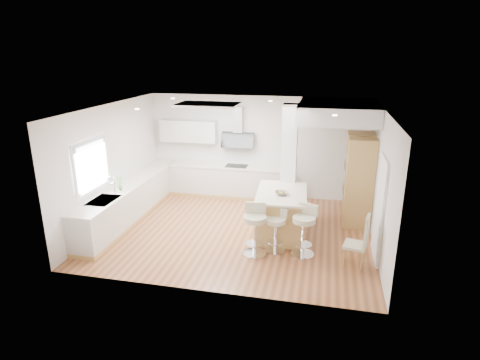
% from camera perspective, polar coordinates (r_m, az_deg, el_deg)
% --- Properties ---
extents(ground, '(6.00, 6.00, 0.00)m').
position_cam_1_polar(ground, '(9.29, -0.46, -7.18)').
color(ground, '#A3643C').
rests_on(ground, ground).
extents(ceiling, '(6.00, 5.00, 0.02)m').
position_cam_1_polar(ceiling, '(9.29, -0.46, -7.18)').
color(ceiling, silver).
rests_on(ceiling, ground).
extents(wall_back, '(6.00, 0.04, 2.80)m').
position_cam_1_polar(wall_back, '(11.16, 2.36, 4.74)').
color(wall_back, silver).
rests_on(wall_back, ground).
extents(wall_left, '(0.04, 5.00, 2.80)m').
position_cam_1_polar(wall_left, '(9.87, -17.74, 2.14)').
color(wall_left, silver).
rests_on(wall_left, ground).
extents(wall_right, '(0.04, 5.00, 2.80)m').
position_cam_1_polar(wall_right, '(8.66, 19.26, -0.16)').
color(wall_right, silver).
rests_on(wall_right, ground).
extents(skylight, '(4.10, 2.10, 0.06)m').
position_cam_1_polar(skylight, '(9.27, -4.52, 10.62)').
color(skylight, white).
rests_on(skylight, ground).
extents(window_left, '(0.06, 1.28, 1.07)m').
position_cam_1_polar(window_left, '(9.03, -20.45, 2.38)').
color(window_left, white).
rests_on(window_left, ground).
extents(doorway_right, '(0.05, 1.00, 2.10)m').
position_cam_1_polar(doorway_right, '(8.23, 19.24, -4.06)').
color(doorway_right, '#453E36').
rests_on(doorway_right, ground).
extents(counter_left, '(0.63, 4.50, 1.35)m').
position_cam_1_polar(counter_left, '(10.20, -15.15, -2.69)').
color(counter_left, tan).
rests_on(counter_left, ground).
extents(counter_back, '(3.62, 0.63, 2.50)m').
position_cam_1_polar(counter_back, '(11.27, -2.51, 1.16)').
color(counter_back, tan).
rests_on(counter_back, ground).
extents(pillar, '(0.35, 0.35, 2.80)m').
position_cam_1_polar(pillar, '(9.53, 6.96, 2.33)').
color(pillar, white).
rests_on(pillar, ground).
extents(soffit, '(1.78, 2.20, 0.40)m').
position_cam_1_polar(soffit, '(9.70, 13.76, 9.47)').
color(soffit, silver).
rests_on(soffit, ground).
extents(oven_column, '(0.63, 1.21, 2.10)m').
position_cam_1_polar(oven_column, '(9.90, 16.45, 0.18)').
color(oven_column, tan).
rests_on(oven_column, ground).
extents(peninsula, '(1.18, 1.69, 1.06)m').
position_cam_1_polar(peninsula, '(9.00, 5.87, -4.66)').
color(peninsula, tan).
rests_on(peninsula, ground).
extents(bar_stool_a, '(0.54, 0.54, 1.07)m').
position_cam_1_polar(bar_stool_a, '(8.03, 2.15, -6.67)').
color(bar_stool_a, silver).
rests_on(bar_stool_a, ground).
extents(bar_stool_b, '(0.55, 0.55, 0.93)m').
position_cam_1_polar(bar_stool_b, '(8.21, 5.17, -6.76)').
color(bar_stool_b, silver).
rests_on(bar_stool_b, ground).
extents(bar_stool_c, '(0.61, 0.61, 1.06)m').
position_cam_1_polar(bar_stool_c, '(8.10, 9.10, -6.71)').
color(bar_stool_c, silver).
rests_on(bar_stool_c, ground).
extents(dining_chair, '(0.49, 0.49, 1.05)m').
position_cam_1_polar(dining_chair, '(7.92, 16.79, -8.14)').
color(dining_chair, beige).
rests_on(dining_chair, ground).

